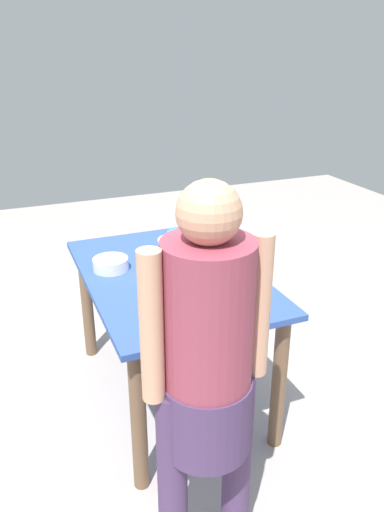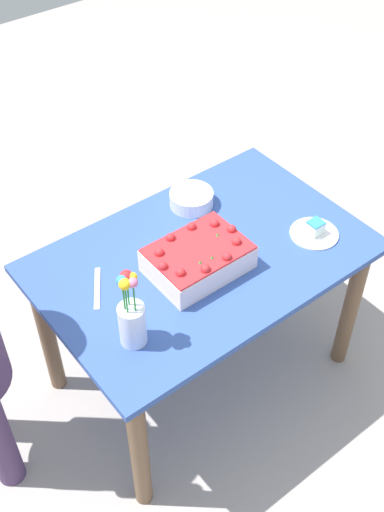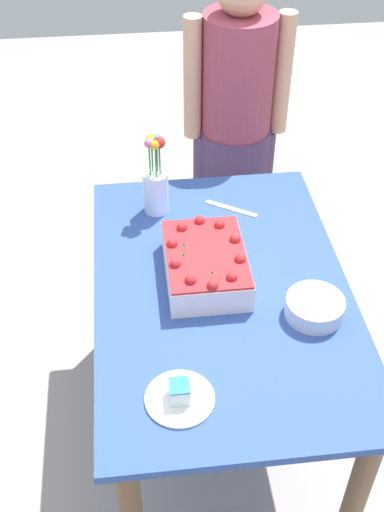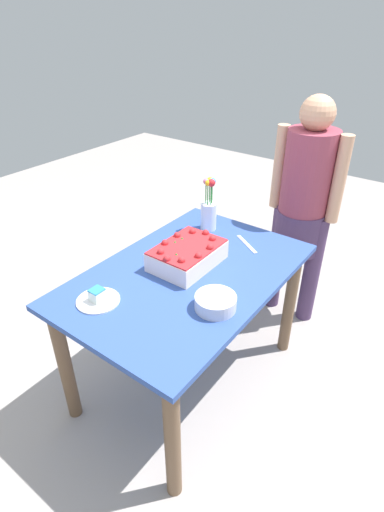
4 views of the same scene
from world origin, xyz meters
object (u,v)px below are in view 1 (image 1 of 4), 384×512
object	(u,v)px
sheet_cake	(182,266)
fruit_bowl	(111,264)
person_standing	(207,366)
serving_plate_with_slice	(174,238)
flower_vase	(241,282)
cake_knife	(180,313)

from	to	relation	value
sheet_cake	fruit_bowl	world-z (taller)	sheet_cake
fruit_bowl	person_standing	xyz separation A→B (m)	(-1.09, -0.07, 0.07)
serving_plate_with_slice	sheet_cake	bearing A→B (deg)	164.50
sheet_cake	flower_vase	world-z (taller)	flower_vase
sheet_cake	person_standing	distance (m)	0.91
flower_vase	serving_plate_with_slice	bearing A→B (deg)	-0.03
sheet_cake	flower_vase	bearing A→B (deg)	-160.78
flower_vase	fruit_bowl	world-z (taller)	flower_vase
sheet_cake	serving_plate_with_slice	xyz separation A→B (m)	(0.49, -0.14, -0.04)
cake_knife	fruit_bowl	size ratio (longest dim) A/B	1.14
fruit_bowl	person_standing	size ratio (longest dim) A/B	0.12
fruit_bowl	serving_plate_with_slice	bearing A→B (deg)	-58.70
flower_vase	fruit_bowl	size ratio (longest dim) A/B	1.73
fruit_bowl	person_standing	bearing A→B (deg)	-176.32
flower_vase	fruit_bowl	xyz separation A→B (m)	(0.60, 0.45, -0.09)
sheet_cake	flower_vase	distance (m)	0.41
serving_plate_with_slice	flower_vase	size ratio (longest dim) A/B	0.62
sheet_cake	cake_knife	distance (m)	0.39
cake_knife	person_standing	world-z (taller)	person_standing
sheet_cake	fruit_bowl	xyz separation A→B (m)	(0.21, 0.32, -0.02)
sheet_cake	serving_plate_with_slice	world-z (taller)	sheet_cake
fruit_bowl	person_standing	world-z (taller)	person_standing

